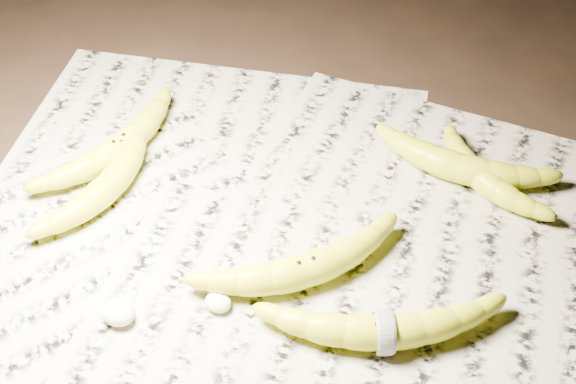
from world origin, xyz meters
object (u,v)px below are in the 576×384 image
at_px(banana_left_b, 109,184).
at_px(banana_center, 305,268).
at_px(banana_left_a, 119,146).
at_px(banana_upper_a, 459,165).
at_px(banana_upper_b, 481,175).
at_px(banana_taped, 384,330).

xyz_separation_m(banana_left_b, banana_center, (0.28, -0.02, 0.00)).
height_order(banana_left_a, banana_upper_a, banana_upper_a).
bearing_deg(banana_left_a, banana_center, -92.94).
height_order(banana_upper_a, banana_upper_b, banana_upper_a).
bearing_deg(banana_center, banana_left_a, 117.51).
distance_m(banana_center, banana_upper_b, 0.28).
bearing_deg(banana_left_b, banana_left_a, 26.49).
relative_size(banana_center, banana_taped, 0.94).
bearing_deg(banana_left_a, banana_left_b, -144.04).
distance_m(banana_taped, banana_upper_a, 0.28).
relative_size(banana_taped, banana_upper_a, 1.15).
bearing_deg(banana_upper_a, banana_taped, -91.58).
bearing_deg(banana_taped, banana_upper_b, 56.45).
relative_size(banana_left_b, banana_taped, 0.81).
distance_m(banana_left_a, banana_taped, 0.44).
relative_size(banana_taped, banana_upper_b, 1.42).
xyz_separation_m(banana_center, banana_upper_b, (0.14, 0.24, -0.00)).
height_order(banana_left_a, banana_left_b, same).
height_order(banana_center, banana_taped, banana_center).
bearing_deg(banana_center, banana_upper_b, 12.98).
height_order(banana_left_b, banana_taped, banana_taped).
relative_size(banana_left_a, banana_upper_a, 1.06).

